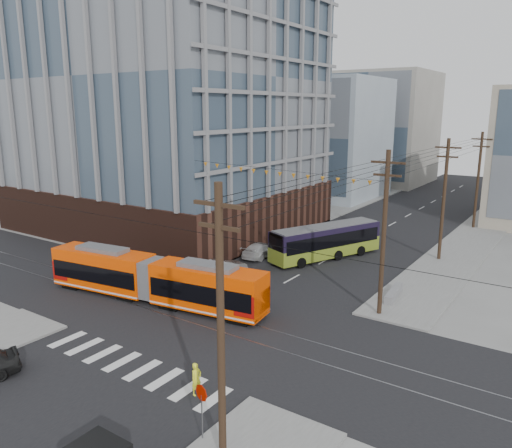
{
  "coord_description": "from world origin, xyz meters",
  "views": [
    {
      "loc": [
        19.17,
        -19.4,
        13.46
      ],
      "look_at": [
        -1.03,
        10.36,
        5.14
      ],
      "focal_mm": 35.0,
      "sensor_mm": 36.0,
      "label": 1
    }
  ],
  "objects": [
    {
      "name": "parked_car_silver",
      "position": [
        -5.05,
        11.31,
        0.72
      ],
      "size": [
        2.55,
        4.64,
        1.45
      ],
      "primitive_type": "imported",
      "rotation": [
        0.0,
        0.0,
        2.9
      ],
      "color": "#B9B9B9",
      "rests_on": "ground"
    },
    {
      "name": "ground",
      "position": [
        0.0,
        0.0,
        0.0
      ],
      "size": [
        160.0,
        160.0,
        0.0
      ],
      "primitive_type": "plane",
      "color": "slate"
    },
    {
      "name": "parked_car_grey",
      "position": [
        -5.31,
        24.77,
        0.66
      ],
      "size": [
        3.06,
        5.06,
        1.31
      ],
      "primitive_type": "imported",
      "rotation": [
        0.0,
        0.0,
        2.94
      ],
      "color": "#42484D",
      "rests_on": "ground"
    },
    {
      "name": "parked_car_white",
      "position": [
        -5.55,
        17.8,
        0.67
      ],
      "size": [
        2.08,
        4.71,
        1.34
      ],
      "primitive_type": "imported",
      "rotation": [
        0.0,
        0.0,
        3.18
      ],
      "color": "silver",
      "rests_on": "ground"
    },
    {
      "name": "jersey_barrier",
      "position": [
        8.3,
        14.41,
        0.35
      ],
      "size": [
        1.17,
        3.61,
        0.71
      ],
      "primitive_type": "cube",
      "rotation": [
        0.0,
        0.0,
        0.11
      ],
      "color": "slate",
      "rests_on": "ground"
    },
    {
      "name": "utility_pole_near",
      "position": [
        8.5,
        -6.0,
        5.5
      ],
      "size": [
        0.3,
        0.3,
        11.0
      ],
      "primitive_type": "cylinder",
      "color": "black",
      "rests_on": "ground"
    },
    {
      "name": "stop_sign",
      "position": [
        7.15,
        -5.64,
        1.21
      ],
      "size": [
        0.88,
        0.88,
        2.42
      ],
      "primitive_type": null,
      "rotation": [
        0.0,
        0.0,
        -0.23
      ],
      "color": "#9F1000",
      "rests_on": "ground"
    },
    {
      "name": "bg_bldg_nw_near",
      "position": [
        -17.0,
        52.0,
        9.0
      ],
      "size": [
        18.0,
        16.0,
        18.0
      ],
      "primitive_type": "cube",
      "color": "#8C99A5",
      "rests_on": "ground"
    },
    {
      "name": "city_bus",
      "position": [
        -0.37,
        20.83,
        1.59
      ],
      "size": [
        6.69,
        11.28,
        3.18
      ],
      "primitive_type": null,
      "rotation": [
        0.0,
        0.0,
        -0.41
      ],
      "color": "black",
      "rests_on": "ground"
    },
    {
      "name": "streetcar",
      "position": [
        -5.81,
        4.34,
        1.67
      ],
      "size": [
        17.45,
        4.74,
        3.33
      ],
      "primitive_type": null,
      "rotation": [
        0.0,
        0.0,
        0.14
      ],
      "color": "#FF4300",
      "rests_on": "ground"
    },
    {
      "name": "pedestrian",
      "position": [
        4.65,
        -3.11,
        0.82
      ],
      "size": [
        0.45,
        0.63,
        1.63
      ],
      "primitive_type": "imported",
      "rotation": [
        0.0,
        0.0,
        1.47
      ],
      "color": "#FAFC2E",
      "rests_on": "ground"
    },
    {
      "name": "bg_bldg_nw_far",
      "position": [
        -14.0,
        72.0,
        10.0
      ],
      "size": [
        16.0,
        18.0,
        20.0
      ],
      "primitive_type": "cube",
      "color": "gray",
      "rests_on": "ground"
    },
    {
      "name": "office_building",
      "position": [
        -22.0,
        23.0,
        14.3
      ],
      "size": [
        30.0,
        25.0,
        28.6
      ],
      "primitive_type": "cube",
      "color": "#381E16",
      "rests_on": "ground"
    },
    {
      "name": "utility_pole_far",
      "position": [
        8.5,
        56.0,
        5.5
      ],
      "size": [
        0.3,
        0.3,
        11.0
      ],
      "primitive_type": "cylinder",
      "color": "black",
      "rests_on": "ground"
    }
  ]
}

